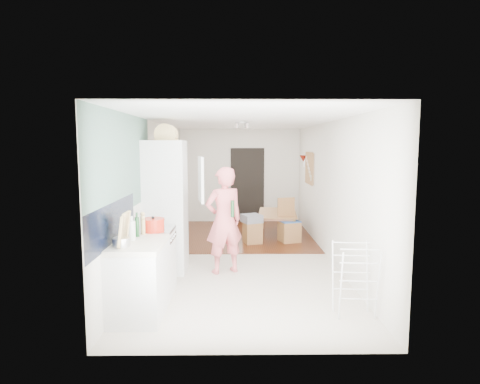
{
  "coord_description": "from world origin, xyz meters",
  "views": [
    {
      "loc": [
        -0.13,
        -7.28,
        2.08
      ],
      "look_at": [
        -0.04,
        0.2,
        1.2
      ],
      "focal_mm": 30.0,
      "sensor_mm": 36.0,
      "label": 1
    }
  ],
  "objects_px": {
    "dining_chair": "(289,220)",
    "stool": "(252,233)",
    "dining_table": "(279,226)",
    "person": "(224,211)",
    "drying_rack": "(355,280)"
  },
  "relations": [
    {
      "from": "dining_table",
      "to": "drying_rack",
      "type": "relative_size",
      "value": 1.45
    },
    {
      "from": "dining_table",
      "to": "stool",
      "type": "bearing_deg",
      "value": 145.74
    },
    {
      "from": "dining_chair",
      "to": "stool",
      "type": "xyz_separation_m",
      "value": [
        -0.8,
        -0.12,
        -0.24
      ]
    },
    {
      "from": "person",
      "to": "dining_chair",
      "type": "distance_m",
      "value": 2.52
    },
    {
      "from": "dining_table",
      "to": "person",
      "type": "bearing_deg",
      "value": 162.0
    },
    {
      "from": "drying_rack",
      "to": "dining_table",
      "type": "bearing_deg",
      "value": 101.14
    },
    {
      "from": "drying_rack",
      "to": "person",
      "type": "bearing_deg",
      "value": 139.15
    },
    {
      "from": "dining_table",
      "to": "drying_rack",
      "type": "height_order",
      "value": "drying_rack"
    },
    {
      "from": "dining_table",
      "to": "drying_rack",
      "type": "bearing_deg",
      "value": -168.44
    },
    {
      "from": "person",
      "to": "drying_rack",
      "type": "relative_size",
      "value": 2.29
    },
    {
      "from": "dining_table",
      "to": "stool",
      "type": "relative_size",
      "value": 2.87
    },
    {
      "from": "person",
      "to": "dining_table",
      "type": "distance_m",
      "value": 3.05
    },
    {
      "from": "dining_table",
      "to": "dining_chair",
      "type": "bearing_deg",
      "value": -160.01
    },
    {
      "from": "dining_table",
      "to": "drying_rack",
      "type": "distance_m",
      "value": 4.42
    },
    {
      "from": "person",
      "to": "stool",
      "type": "bearing_deg",
      "value": -130.11
    }
  ]
}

